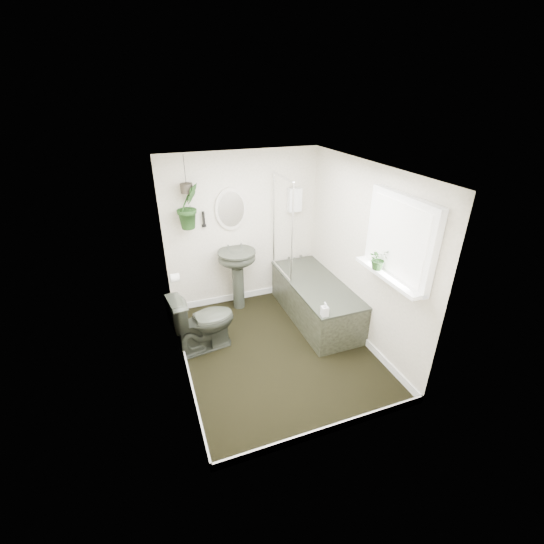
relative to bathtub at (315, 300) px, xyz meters
name	(u,v)px	position (x,y,z in m)	size (l,w,h in m)	color
floor	(276,349)	(-0.80, -0.50, -0.30)	(2.30, 2.80, 0.02)	black
ceiling	(277,168)	(-0.80, -0.50, 2.02)	(2.30, 2.80, 0.02)	white
wall_back	(243,230)	(-0.80, 0.91, 0.86)	(2.30, 0.02, 2.30)	white
wall_front	(337,340)	(-0.80, -1.91, 0.86)	(2.30, 0.02, 2.30)	white
wall_left	(174,287)	(-1.96, -0.50, 0.86)	(0.02, 2.80, 2.30)	white
wall_right	(362,256)	(0.36, -0.50, 0.86)	(0.02, 2.80, 2.30)	white
skirting	(276,346)	(-0.80, -0.50, -0.24)	(2.30, 2.80, 0.10)	white
bathtub	(315,300)	(0.00, 0.00, 0.00)	(0.72, 1.72, 0.58)	#2D3127
bath_screen	(283,227)	(-0.33, 0.49, 0.99)	(0.04, 0.72, 1.40)	silver
shower_box	(295,200)	(0.00, 0.84, 1.26)	(0.20, 0.10, 0.35)	white
oval_mirror	(231,209)	(-0.97, 0.87, 1.21)	(0.46, 0.03, 0.62)	beige
wall_sconce	(204,219)	(-1.37, 0.86, 1.11)	(0.04, 0.04, 0.22)	black
toilet_roll_holder	(175,278)	(-1.90, 0.20, 0.61)	(0.11, 0.11, 0.11)	white
window_recess	(400,238)	(0.29, -1.20, 1.36)	(0.08, 1.00, 0.90)	white
window_sill	(388,276)	(0.22, -1.20, 0.94)	(0.18, 1.00, 0.04)	white
window_blinds	(396,239)	(0.24, -1.20, 1.36)	(0.01, 0.86, 0.76)	white
toilet	(203,321)	(-1.65, -0.14, 0.12)	(0.45, 0.79, 0.81)	#2D3127
pedestal_sink	(238,280)	(-0.97, 0.67, 0.18)	(0.55, 0.47, 0.94)	#2D3127
sill_plant	(378,259)	(0.18, -1.05, 1.08)	(0.22, 0.19, 0.24)	black
hanging_plant	(188,206)	(-1.57, 0.75, 1.35)	(0.33, 0.27, 0.60)	black
soap_bottle	(325,309)	(-0.29, -0.79, 0.38)	(0.08, 0.08, 0.18)	black
hanging_pot	(187,188)	(-1.57, 0.75, 1.59)	(0.16, 0.16, 0.12)	#2E2921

